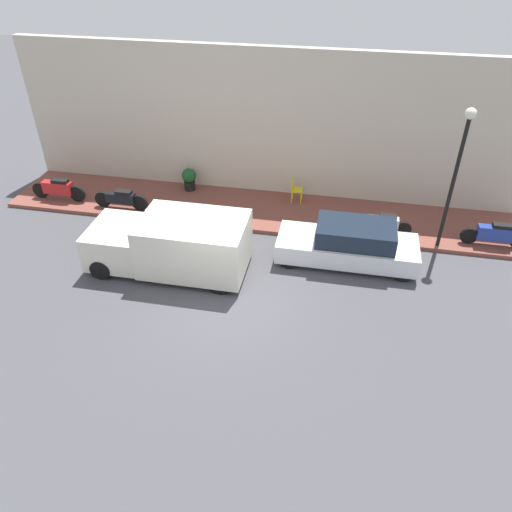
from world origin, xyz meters
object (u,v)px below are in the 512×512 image
at_px(motorcycle_blue, 496,234).
at_px(cafe_chair, 295,188).
at_px(scooter_silver, 383,223).
at_px(motorcycle_red, 58,188).
at_px(streetlamp, 459,161).
at_px(potted_plant, 189,178).
at_px(motorcycle_black, 121,198).
at_px(parked_car, 349,244).
at_px(delivery_van, 171,243).

relative_size(motorcycle_blue, cafe_chair, 2.31).
xyz_separation_m(scooter_silver, motorcycle_red, (0.10, 11.90, 0.06)).
bearing_deg(motorcycle_blue, cafe_chair, 75.68).
relative_size(motorcycle_red, streetlamp, 0.46).
height_order(streetlamp, cafe_chair, streetlamp).
distance_m(motorcycle_blue, potted_plant, 11.04).
height_order(motorcycle_black, motorcycle_red, motorcycle_red).
bearing_deg(cafe_chair, streetlamp, -112.15).
bearing_deg(parked_car, potted_plant, 61.23).
bearing_deg(parked_car, motorcycle_blue, -71.13).
height_order(motorcycle_blue, potted_plant, potted_plant).
bearing_deg(streetlamp, delivery_van, 108.04).
distance_m(parked_car, cafe_chair, 3.92).
height_order(motorcycle_blue, motorcycle_red, motorcycle_red).
height_order(delivery_van, motorcycle_red, delivery_van).
relative_size(scooter_silver, motorcycle_black, 0.96).
bearing_deg(scooter_silver, parked_car, 147.15).
distance_m(delivery_van, motorcycle_black, 4.18).
bearing_deg(delivery_van, scooter_silver, -64.53).
bearing_deg(motorcycle_red, cafe_chair, -79.88).
height_order(scooter_silver, cafe_chair, cafe_chair).
distance_m(scooter_silver, streetlamp, 3.17).
distance_m(parked_car, potted_plant, 7.14).
bearing_deg(potted_plant, motorcycle_blue, -99.70).
height_order(motorcycle_blue, streetlamp, streetlamp).
bearing_deg(scooter_silver, cafe_chair, 62.53).
height_order(parked_car, motorcycle_black, parked_car).
distance_m(parked_car, streetlamp, 3.99).
relative_size(delivery_van, scooter_silver, 2.50).
height_order(delivery_van, motorcycle_blue, delivery_van).
xyz_separation_m(parked_car, motorcycle_blue, (1.58, -4.62, -0.06)).
distance_m(parked_car, motorcycle_blue, 4.88).
bearing_deg(motorcycle_black, motorcycle_blue, -89.87).
bearing_deg(parked_car, cafe_chair, 32.76).
relative_size(parked_car, delivery_van, 0.90).
bearing_deg(delivery_van, motorcycle_blue, -73.34).
distance_m(potted_plant, cafe_chair, 4.14).
bearing_deg(potted_plant, motorcycle_black, 133.44).
distance_m(scooter_silver, potted_plant, 7.54).
distance_m(motorcycle_blue, motorcycle_red, 15.45).
bearing_deg(potted_plant, parked_car, -118.77).
bearing_deg(potted_plant, scooter_silver, -103.76).
bearing_deg(cafe_chair, motorcycle_blue, -104.32).
xyz_separation_m(delivery_van, motorcycle_blue, (2.97, -9.93, -0.32)).
relative_size(motorcycle_black, streetlamp, 0.44).
height_order(motorcycle_blue, cafe_chair, cafe_chair).
bearing_deg(motorcycle_red, parked_car, -99.15).
height_order(motorcycle_black, cafe_chair, cafe_chair).
relative_size(delivery_van, motorcycle_black, 2.40).
distance_m(streetlamp, potted_plant, 9.70).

